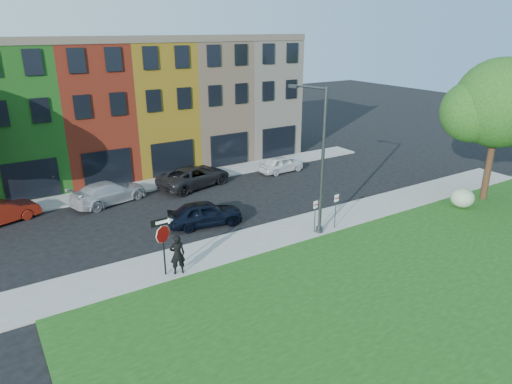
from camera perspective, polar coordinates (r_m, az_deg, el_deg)
ground at (r=23.29m, az=5.42°, el=-8.52°), size 120.00×120.00×0.00m
sidewalk_near at (r=26.48m, az=4.93°, el=-4.68°), size 40.00×3.00×0.12m
sidewalk_far at (r=34.37m, az=-14.08°, el=0.66°), size 40.00×2.40×0.12m
grass_park at (r=25.53m, az=28.73°, el=-8.29°), size 40.00×16.00×0.10m
rowhouse_block at (r=39.10m, az=-16.97°, el=10.17°), size 30.00×10.12×10.00m
stop_sign at (r=21.22m, az=-11.56°, el=-5.27°), size 1.05×0.11×2.86m
man at (r=21.71m, az=-9.79°, el=-7.69°), size 0.91×0.77×1.96m
sedan_near at (r=26.99m, az=-6.40°, el=-2.66°), size 3.38×5.03×1.49m
parked_car_red at (r=31.03m, az=-29.36°, el=-2.22°), size 4.01×5.19×1.42m
parked_car_silver at (r=31.74m, az=-17.91°, el=-0.04°), size 4.73×6.14×1.47m
parked_car_dark at (r=33.66m, az=-7.73°, el=1.98°), size 5.31×6.86×1.56m
parked_car_white at (r=36.85m, az=3.18°, el=3.51°), size 1.96×3.98×1.30m
street_lamp at (r=24.86m, az=7.93°, el=3.72°), size 0.96×2.52×8.09m
parking_sign_a at (r=25.66m, az=7.41°, el=-2.47°), size 0.32×0.10×1.94m
parking_sign_b at (r=26.35m, az=9.96°, el=-1.76°), size 0.32×0.09×2.12m
tree_park_a at (r=33.26m, az=28.18°, el=9.55°), size 6.80×5.95×9.27m
shrub at (r=32.15m, az=24.39°, el=-0.66°), size 1.47×1.47×1.25m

